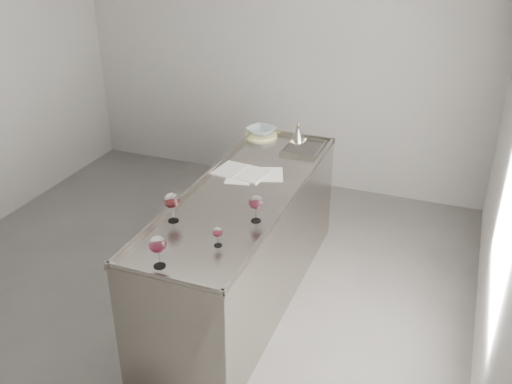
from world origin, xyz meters
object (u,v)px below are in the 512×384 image
at_px(wine_glass_middle, 158,245).
at_px(wine_funnel, 298,135).
at_px(wine_glass_right, 256,203).
at_px(notebook, 241,172).
at_px(ceramic_bowl, 261,131).
at_px(wine_glass_small, 218,232).
at_px(counter, 245,245).
at_px(wine_glass_left, 172,201).

height_order(wine_glass_middle, wine_funnel, wine_glass_middle).
height_order(wine_glass_middle, wine_glass_right, wine_glass_middle).
distance_m(notebook, ceramic_bowl, 0.80).
xyz_separation_m(wine_glass_right, ceramic_bowl, (-0.52, 1.46, -0.09)).
height_order(notebook, ceramic_bowl, ceramic_bowl).
distance_m(wine_glass_small, ceramic_bowl, 1.88).
bearing_deg(wine_funnel, ceramic_bowl, 179.18).
height_order(counter, ceramic_bowl, ceramic_bowl).
bearing_deg(wine_glass_right, wine_glass_small, -106.13).
height_order(wine_glass_right, ceramic_bowl, wine_glass_right).
distance_m(counter, notebook, 0.57).
relative_size(wine_glass_small, notebook, 0.31).
bearing_deg(notebook, ceramic_bowl, 106.19).
distance_m(wine_glass_middle, wine_glass_right, 0.77).
bearing_deg(wine_glass_left, counter, 65.02).
height_order(wine_glass_middle, notebook, wine_glass_middle).
height_order(counter, wine_glass_small, wine_glass_small).
bearing_deg(wine_glass_right, wine_glass_left, -158.86).
xyz_separation_m(wine_glass_small, ceramic_bowl, (-0.41, 1.83, -0.04)).
xyz_separation_m(wine_glass_middle, wine_funnel, (0.16, 2.15, -0.09)).
distance_m(wine_glass_small, notebook, 1.08).
relative_size(wine_glass_middle, ceramic_bowl, 0.84).
xyz_separation_m(counter, wine_glass_middle, (-0.09, -1.08, 0.61)).
height_order(wine_glass_right, wine_funnel, wine_funnel).
xyz_separation_m(counter, notebook, (-0.14, 0.29, 0.47)).
relative_size(counter, wine_glass_left, 11.78).
height_order(counter, wine_glass_middle, wine_glass_middle).
bearing_deg(wine_funnel, wine_glass_middle, -94.28).
xyz_separation_m(notebook, ceramic_bowl, (-0.14, 0.79, 0.04)).
distance_m(wine_glass_left, wine_funnel, 1.69).
height_order(wine_glass_left, wine_glass_middle, same).
distance_m(counter, wine_glass_left, 0.89).
relative_size(wine_glass_middle, notebook, 0.48).
bearing_deg(wine_glass_left, wine_glass_right, 21.14).
relative_size(counter, wine_glass_middle, 11.81).
bearing_deg(wine_glass_small, wine_funnel, 91.95).
bearing_deg(wine_glass_right, notebook, 119.72).
bearing_deg(ceramic_bowl, wine_glass_left, -89.84).
distance_m(ceramic_bowl, wine_funnel, 0.35).
distance_m(wine_glass_left, notebook, 0.89).
bearing_deg(wine_glass_left, wine_glass_small, -22.98).
height_order(wine_glass_left, wine_funnel, wine_glass_left).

